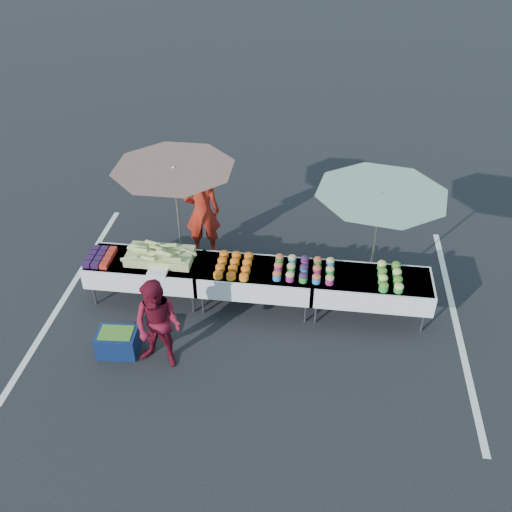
# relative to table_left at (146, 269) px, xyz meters

# --- Properties ---
(ground) EXTENTS (80.00, 80.00, 0.00)m
(ground) POSITION_rel_table_left_xyz_m (1.80, 0.00, -0.58)
(ground) COLOR black
(stripe_left) EXTENTS (0.10, 5.00, 0.00)m
(stripe_left) POSITION_rel_table_left_xyz_m (-1.40, 0.00, -0.58)
(stripe_left) COLOR silver
(stripe_left) RESTS_ON ground
(stripe_right) EXTENTS (0.10, 5.00, 0.00)m
(stripe_right) POSITION_rel_table_left_xyz_m (5.00, 0.00, -0.58)
(stripe_right) COLOR silver
(stripe_right) RESTS_ON ground
(table_left) EXTENTS (1.86, 0.81, 0.75)m
(table_left) POSITION_rel_table_left_xyz_m (0.00, 0.00, 0.00)
(table_left) COLOR white
(table_left) RESTS_ON ground
(table_center) EXTENTS (1.86, 0.81, 0.75)m
(table_center) POSITION_rel_table_left_xyz_m (1.80, 0.00, 0.00)
(table_center) COLOR white
(table_center) RESTS_ON ground
(table_right) EXTENTS (1.86, 0.81, 0.75)m
(table_right) POSITION_rel_table_left_xyz_m (3.60, 0.00, 0.00)
(table_right) COLOR white
(table_right) RESTS_ON ground
(berry_punnets) EXTENTS (0.40, 0.54, 0.08)m
(berry_punnets) POSITION_rel_table_left_xyz_m (-0.71, -0.06, 0.21)
(berry_punnets) COLOR black
(berry_punnets) RESTS_ON table_left
(corn_pile) EXTENTS (1.16, 0.57, 0.26)m
(corn_pile) POSITION_rel_table_left_xyz_m (0.24, 0.04, 0.26)
(corn_pile) COLOR #96AD58
(corn_pile) RESTS_ON table_left
(plastic_bags) EXTENTS (0.30, 0.25, 0.05)m
(plastic_bags) POSITION_rel_table_left_xyz_m (0.30, -0.30, 0.19)
(plastic_bags) COLOR white
(plastic_bags) RESTS_ON table_left
(carrot_bowls) EXTENTS (0.55, 0.69, 0.11)m
(carrot_bowls) POSITION_rel_table_left_xyz_m (1.45, -0.01, 0.22)
(carrot_bowls) COLOR orange
(carrot_bowls) RESTS_ON table_center
(potato_cups) EXTENTS (0.94, 0.58, 0.16)m
(potato_cups) POSITION_rel_table_left_xyz_m (2.55, 0.00, 0.25)
(potato_cups) COLOR #2779BA
(potato_cups) RESTS_ON table_right
(bean_baskets) EXTENTS (0.36, 0.68, 0.15)m
(bean_baskets) POSITION_rel_table_left_xyz_m (3.86, -0.01, 0.24)
(bean_baskets) COLOR green
(bean_baskets) RESTS_ON table_right
(vendor) EXTENTS (0.69, 0.51, 1.72)m
(vendor) POSITION_rel_table_left_xyz_m (0.66, 1.38, 0.28)
(vendor) COLOR #A42012
(vendor) RESTS_ON ground
(customer) EXTENTS (0.80, 0.68, 1.47)m
(customer) POSITION_rel_table_left_xyz_m (0.61, -1.43, 0.15)
(customer) COLOR maroon
(customer) RESTS_ON ground
(umbrella_left) EXTENTS (2.61, 2.61, 2.04)m
(umbrella_left) POSITION_rel_table_left_xyz_m (0.39, 0.80, 1.27)
(umbrella_left) COLOR black
(umbrella_left) RESTS_ON ground
(umbrella_right) EXTENTS (2.38, 2.38, 2.04)m
(umbrella_right) POSITION_rel_table_left_xyz_m (3.60, 0.40, 1.26)
(umbrella_right) COLOR black
(umbrella_right) RESTS_ON ground
(storage_bin) EXTENTS (0.61, 0.46, 0.38)m
(storage_bin) POSITION_rel_table_left_xyz_m (-0.09, -1.30, -0.39)
(storage_bin) COLOR #0E1E46
(storage_bin) RESTS_ON ground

